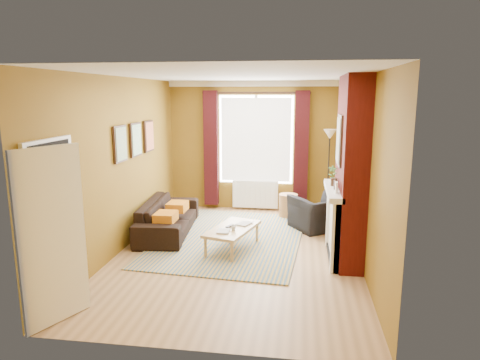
% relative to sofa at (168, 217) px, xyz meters
% --- Properties ---
extents(ground, '(5.50, 5.50, 0.00)m').
position_rel_sofa_xyz_m(ground, '(1.42, -0.83, -0.30)').
color(ground, olive).
rests_on(ground, ground).
extents(room_walls, '(3.82, 5.54, 2.83)m').
position_rel_sofa_xyz_m(room_walls, '(2.06, -0.55, 1.08)').
color(room_walls, brown).
rests_on(room_walls, ground).
extents(striped_rug, '(2.70, 3.57, 0.02)m').
position_rel_sofa_xyz_m(striped_rug, '(1.19, -0.19, -0.29)').
color(striped_rug, '#2E5880').
rests_on(striped_rug, ground).
extents(sofa, '(0.98, 2.13, 0.60)m').
position_rel_sofa_xyz_m(sofa, '(0.00, 0.00, 0.00)').
color(sofa, black).
rests_on(sofa, ground).
extents(armchair, '(1.29, 1.26, 0.64)m').
position_rel_sofa_xyz_m(armchair, '(2.79, 0.61, 0.02)').
color(armchair, black).
rests_on(armchair, ground).
extents(coffee_table, '(0.86, 1.26, 0.38)m').
position_rel_sofa_xyz_m(coffee_table, '(1.32, -0.71, 0.04)').
color(coffee_table, tan).
rests_on(coffee_table, ground).
extents(wicker_stool, '(0.44, 0.44, 0.48)m').
position_rel_sofa_xyz_m(wicker_stool, '(2.16, 1.36, -0.06)').
color(wicker_stool, '#9E7144').
rests_on(wicker_stool, ground).
extents(floor_lamp, '(0.33, 0.33, 1.82)m').
position_rel_sofa_xyz_m(floor_lamp, '(2.97, 1.57, 1.13)').
color(floor_lamp, black).
rests_on(floor_lamp, ground).
extents(book_a, '(0.19, 0.26, 0.02)m').
position_rel_sofa_xyz_m(book_a, '(1.11, -0.96, 0.09)').
color(book_a, '#999999').
rests_on(book_a, coffee_table).
extents(book_b, '(0.28, 0.32, 0.02)m').
position_rel_sofa_xyz_m(book_b, '(1.39, -0.46, 0.09)').
color(book_b, '#999999').
rests_on(book_b, coffee_table).
extents(mug, '(0.09, 0.09, 0.09)m').
position_rel_sofa_xyz_m(mug, '(1.35, -0.85, 0.12)').
color(mug, '#999999').
rests_on(mug, coffee_table).
extents(tv_remote, '(0.13, 0.18, 0.02)m').
position_rel_sofa_xyz_m(tv_remote, '(1.27, -0.68, 0.09)').
color(tv_remote, '#252527').
rests_on(tv_remote, coffee_table).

